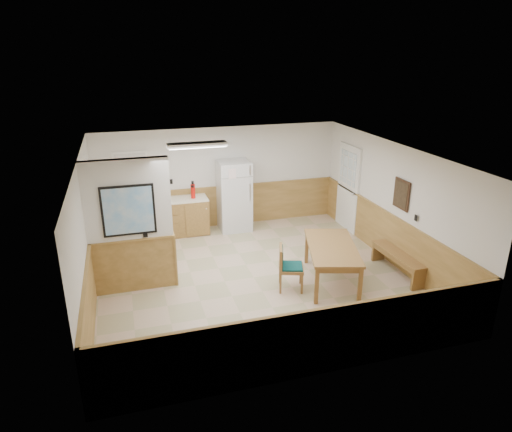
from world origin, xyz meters
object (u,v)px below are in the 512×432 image
object	(u,v)px
dining_table	(332,250)
refrigerator	(234,196)
dining_chair	(286,265)
fire_extinguisher	(193,191)
soap_bottle	(123,199)
dining_bench	(398,258)

from	to	relation	value
dining_table	refrigerator	bearing A→B (deg)	125.69
refrigerator	dining_chair	distance (m)	3.24
fire_extinguisher	soap_bottle	bearing A→B (deg)	166.75
soap_bottle	dining_chair	bearing A→B (deg)	-49.19
fire_extinguisher	refrigerator	bearing A→B (deg)	-12.54
fire_extinguisher	dining_table	bearing A→B (deg)	-68.91
dining_chair	fire_extinguisher	size ratio (longest dim) A/B	2.02
refrigerator	dining_bench	world-z (taller)	refrigerator
refrigerator	dining_chair	size ratio (longest dim) A/B	2.04
refrigerator	fire_extinguisher	world-z (taller)	refrigerator
soap_bottle	dining_table	bearing A→B (deg)	-40.96
dining_chair	fire_extinguisher	world-z (taller)	fire_extinguisher
dining_chair	fire_extinguisher	xyz separation A→B (m)	(-1.20, 3.22, 0.59)
dining_bench	fire_extinguisher	distance (m)	4.89
dining_bench	refrigerator	bearing A→B (deg)	125.27
refrigerator	fire_extinguisher	xyz separation A→B (m)	(-1.01, 0.00, 0.22)
dining_bench	dining_chair	xyz separation A→B (m)	(-2.34, 0.08, 0.16)
fire_extinguisher	soap_bottle	world-z (taller)	fire_extinguisher
refrigerator	dining_table	size ratio (longest dim) A/B	0.89
fire_extinguisher	soap_bottle	xyz separation A→B (m)	(-1.60, 0.02, -0.06)
dining_chair	fire_extinguisher	distance (m)	3.48
dining_table	soap_bottle	size ratio (longest dim) A/B	8.05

